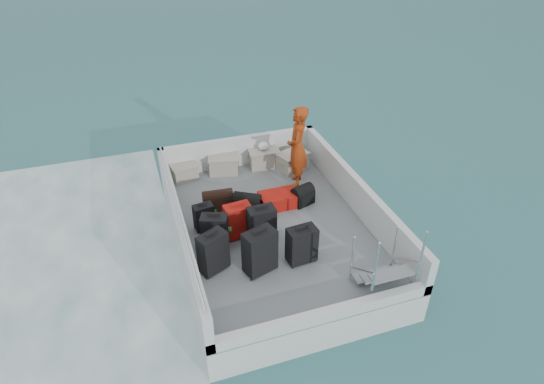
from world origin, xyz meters
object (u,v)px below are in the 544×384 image
(suitcase_3, at_px, (260,252))
(suitcase_5, at_px, (238,221))
(crate_2, at_px, (264,158))
(suitcase_2, at_px, (204,217))
(crate_3, at_px, (293,162))
(crate_0, at_px, (185,173))
(crate_1, at_px, (224,165))
(suitcase_1, at_px, (215,232))
(suitcase_6, at_px, (302,245))
(passenger, at_px, (297,147))
(suitcase_0, at_px, (213,253))
(suitcase_4, at_px, (262,225))
(suitcase_8, at_px, (278,200))

(suitcase_3, bearing_deg, suitcase_5, 77.96)
(suitcase_3, distance_m, crate_2, 3.50)
(suitcase_2, xyz_separation_m, crate_3, (2.35, 1.55, -0.07))
(crate_0, relative_size, crate_3, 0.82)
(crate_1, relative_size, crate_2, 0.97)
(suitcase_1, distance_m, suitcase_6, 1.54)
(suitcase_1, relative_size, passenger, 0.39)
(crate_3, bearing_deg, crate_2, 148.59)
(suitcase_0, bearing_deg, passenger, 17.04)
(suitcase_5, bearing_deg, suitcase_4, -42.94)
(suitcase_3, distance_m, suitcase_5, 1.01)
(suitcase_5, distance_m, crate_2, 2.61)
(crate_3, relative_size, passenger, 0.36)
(crate_1, height_order, crate_3, crate_3)
(suitcase_3, height_order, crate_2, suitcase_3)
(suitcase_3, xyz_separation_m, passenger, (1.55, 2.34, 0.49))
(suitcase_3, relative_size, suitcase_5, 1.21)
(crate_3, bearing_deg, passenger, -103.62)
(suitcase_3, bearing_deg, crate_2, 53.50)
(suitcase_4, relative_size, suitcase_8, 0.99)
(suitcase_2, height_order, suitcase_5, suitcase_5)
(suitcase_4, relative_size, crate_3, 1.13)
(suitcase_0, height_order, suitcase_8, suitcase_0)
(suitcase_0, relative_size, suitcase_8, 1.02)
(crate_1, distance_m, passenger, 1.82)
(suitcase_1, distance_m, suitcase_3, 0.99)
(suitcase_0, bearing_deg, crate_0, 64.12)
(suitcase_2, relative_size, suitcase_3, 0.66)
(suitcase_2, height_order, suitcase_4, suitcase_4)
(crate_0, xyz_separation_m, crate_1, (0.88, 0.00, 0.03))
(suitcase_3, relative_size, passenger, 0.45)
(crate_1, height_order, passenger, passenger)
(suitcase_6, bearing_deg, suitcase_4, 118.76)
(suitcase_3, xyz_separation_m, crate_1, (0.17, 3.31, -0.21))
(crate_1, bearing_deg, suitcase_2, -113.41)
(suitcase_4, relative_size, crate_2, 1.10)
(crate_3, bearing_deg, crate_1, 166.87)
(suitcase_1, xyz_separation_m, suitcase_2, (-0.08, 0.60, -0.08))
(suitcase_2, xyz_separation_m, passenger, (2.20, 0.94, 0.62))
(suitcase_0, xyz_separation_m, passenger, (2.27, 2.09, 0.52))
(suitcase_6, relative_size, crate_0, 1.30)
(crate_0, bearing_deg, suitcase_6, -66.44)
(suitcase_3, distance_m, suitcase_8, 1.92)
(suitcase_0, height_order, suitcase_6, suitcase_0)
(crate_2, bearing_deg, suitcase_4, -108.34)
(suitcase_1, relative_size, suitcase_3, 0.86)
(suitcase_3, bearing_deg, crate_0, 84.11)
(suitcase_0, distance_m, crate_0, 3.06)
(suitcase_3, xyz_separation_m, crate_3, (1.70, 2.96, -0.21))
(suitcase_1, relative_size, crate_0, 1.31)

